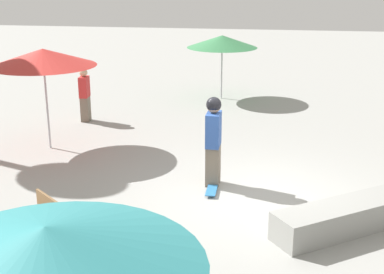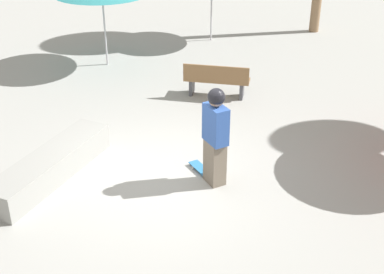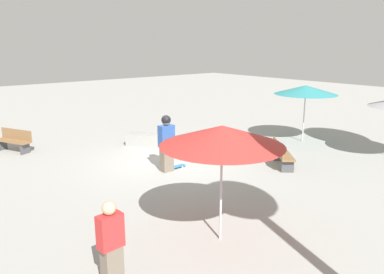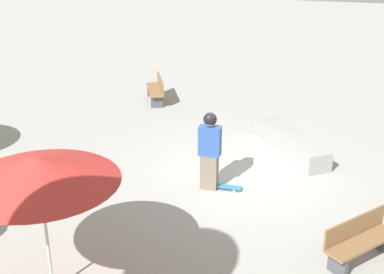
# 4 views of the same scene
# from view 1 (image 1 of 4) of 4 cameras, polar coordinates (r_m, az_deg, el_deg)

# --- Properties ---
(ground_plane) EXTENTS (60.00, 60.00, 0.00)m
(ground_plane) POSITION_cam_1_polar(r_m,az_deg,el_deg) (10.54, 6.05, -6.51)
(ground_plane) COLOR #9E9E99
(skater_main) EXTENTS (0.50, 0.31, 1.86)m
(skater_main) POSITION_cam_1_polar(r_m,az_deg,el_deg) (10.80, 2.29, -0.14)
(skater_main) COLOR #726656
(skater_main) RESTS_ON ground_plane
(skateboard) EXTENTS (0.80, 0.20, 0.07)m
(skateboard) POSITION_cam_1_polar(r_m,az_deg,el_deg) (10.80, 2.17, -5.48)
(skateboard) COLOR teal
(skateboard) RESTS_ON ground_plane
(concrete_ledge) EXTENTS (2.25, 2.76, 0.50)m
(concrete_ledge) POSITION_cam_1_polar(r_m,az_deg,el_deg) (9.60, 16.54, -8.05)
(concrete_ledge) COLOR gray
(concrete_ledge) RESTS_ON ground_plane
(bench_far) EXTENTS (1.37, 1.50, 0.85)m
(bench_far) POSITION_cam_1_polar(r_m,az_deg,el_deg) (8.57, -14.53, -9.81)
(bench_far) COLOR #47474C
(bench_far) RESTS_ON ground_plane
(shade_umbrella_green) EXTENTS (2.37, 2.37, 2.15)m
(shade_umbrella_green) POSITION_cam_1_polar(r_m,az_deg,el_deg) (18.11, 3.23, 10.14)
(shade_umbrella_green) COLOR #B7B7BC
(shade_umbrella_green) RESTS_ON ground_plane
(shade_umbrella_red) EXTENTS (2.52, 2.52, 2.47)m
(shade_umbrella_red) POSITION_cam_1_polar(r_m,az_deg,el_deg) (13.26, -15.61, 8.19)
(shade_umbrella_red) COLOR #B7B7BC
(shade_umbrella_red) RESTS_ON ground_plane
(shade_umbrella_teal) EXTENTS (2.58, 2.58, 2.38)m
(shade_umbrella_teal) POSITION_cam_1_polar(r_m,az_deg,el_deg) (4.42, -15.29, -11.39)
(shade_umbrella_teal) COLOR #B7B7BC
(shade_umbrella_teal) RESTS_ON ground_plane
(bystander_watching) EXTENTS (0.44, 0.27, 1.55)m
(bystander_watching) POSITION_cam_1_polar(r_m,az_deg,el_deg) (15.80, -11.37, 4.40)
(bystander_watching) COLOR #726656
(bystander_watching) RESTS_ON ground_plane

